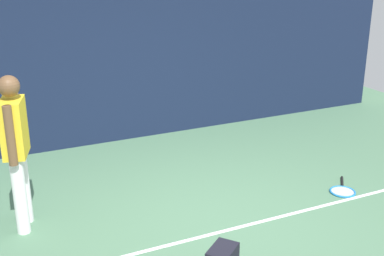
# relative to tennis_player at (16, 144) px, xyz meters

# --- Properties ---
(ground_plane) EXTENTS (12.00, 12.00, 0.00)m
(ground_plane) POSITION_rel_tennis_player_xyz_m (1.84, -0.80, -0.97)
(ground_plane) COLOR #4C7556
(back_fence) EXTENTS (10.00, 0.10, 2.85)m
(back_fence) POSITION_rel_tennis_player_xyz_m (1.84, 2.20, 0.46)
(back_fence) COLOR #141E38
(back_fence) RESTS_ON ground
(court_line) EXTENTS (9.00, 0.05, 0.00)m
(court_line) POSITION_rel_tennis_player_xyz_m (1.84, -1.02, -0.96)
(court_line) COLOR white
(court_line) RESTS_ON ground
(tennis_player) EXTENTS (0.32, 0.51, 1.70)m
(tennis_player) POSITION_rel_tennis_player_xyz_m (0.00, 0.00, 0.00)
(tennis_player) COLOR white
(tennis_player) RESTS_ON ground
(tennis_racket) EXTENTS (0.53, 0.58, 0.03)m
(tennis_racket) POSITION_rel_tennis_player_xyz_m (3.74, -0.82, -0.95)
(tennis_racket) COLOR black
(tennis_racket) RESTS_ON ground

